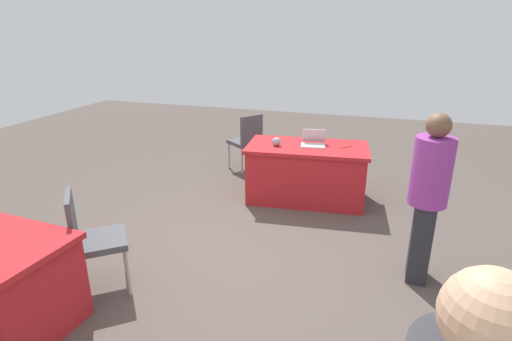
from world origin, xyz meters
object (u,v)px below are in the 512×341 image
(chair_tucked_left, at_px, (247,139))
(laptop_silver, at_px, (313,142))
(yarn_ball, at_px, (276,142))
(table_foreground, at_px, (306,172))
(scissors_red, at_px, (346,147))
(person_attendee_browsing, at_px, (428,192))
(chair_near_front, at_px, (91,235))

(chair_tucked_left, xyz_separation_m, laptop_silver, (-1.22, 0.82, 0.27))
(yarn_ball, bearing_deg, laptop_silver, -159.24)
(table_foreground, xyz_separation_m, laptop_silver, (-0.07, -0.05, 0.42))
(chair_tucked_left, height_order, yarn_ball, chair_tucked_left)
(table_foreground, xyz_separation_m, scissors_red, (-0.49, -0.10, 0.39))
(person_attendee_browsing, relative_size, laptop_silver, 4.55)
(laptop_silver, bearing_deg, scissors_red, 178.91)
(chair_tucked_left, relative_size, yarn_ball, 8.24)
(yarn_ball, bearing_deg, chair_tucked_left, -52.76)
(chair_tucked_left, distance_m, laptop_silver, 1.50)
(person_attendee_browsing, xyz_separation_m, yarn_ball, (1.78, -1.40, -0.06))
(chair_tucked_left, xyz_separation_m, scissors_red, (-1.65, 0.77, 0.23))
(chair_near_front, xyz_separation_m, scissors_red, (-1.91, -2.72, 0.22))
(table_foreground, height_order, scissors_red, scissors_red)
(person_attendee_browsing, relative_size, yarn_ball, 13.98)
(chair_tucked_left, height_order, person_attendee_browsing, person_attendee_browsing)
(chair_near_front, xyz_separation_m, laptop_silver, (-1.49, -2.67, 0.25))
(chair_near_front, distance_m, laptop_silver, 3.06)
(chair_tucked_left, bearing_deg, chair_near_front, -148.89)
(laptop_silver, relative_size, scissors_red, 1.97)
(laptop_silver, bearing_deg, person_attendee_browsing, 121.93)
(table_foreground, xyz_separation_m, chair_tucked_left, (1.16, -0.87, 0.16))
(table_foreground, relative_size, yarn_ball, 14.64)
(laptop_silver, bearing_deg, chair_near_front, 53.01)
(chair_tucked_left, height_order, laptop_silver, laptop_silver)
(chair_tucked_left, distance_m, yarn_ball, 1.28)
(chair_near_front, bearing_deg, laptop_silver, 111.44)
(person_attendee_browsing, distance_m, scissors_red, 1.86)
(table_foreground, height_order, person_attendee_browsing, person_attendee_browsing)
(chair_near_front, bearing_deg, yarn_ball, 118.28)
(person_attendee_browsing, bearing_deg, scissors_red, -148.26)
(table_foreground, height_order, chair_tucked_left, chair_tucked_left)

